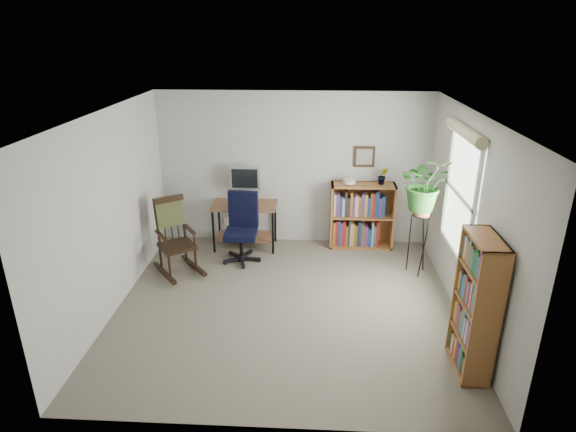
# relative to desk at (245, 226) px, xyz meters

# --- Properties ---
(floor) EXTENTS (4.20, 4.00, 0.00)m
(floor) POSITION_rel_desk_xyz_m (0.75, -1.70, -0.36)
(floor) COLOR slate
(floor) RESTS_ON ground
(ceiling) EXTENTS (4.20, 4.00, 0.00)m
(ceiling) POSITION_rel_desk_xyz_m (0.75, -1.70, 2.04)
(ceiling) COLOR silver
(ceiling) RESTS_ON ground
(wall_back) EXTENTS (4.20, 0.00, 2.40)m
(wall_back) POSITION_rel_desk_xyz_m (0.75, 0.30, 0.84)
(wall_back) COLOR #BABAB6
(wall_back) RESTS_ON ground
(wall_front) EXTENTS (4.20, 0.00, 2.40)m
(wall_front) POSITION_rel_desk_xyz_m (0.75, -3.70, 0.84)
(wall_front) COLOR #BABAB6
(wall_front) RESTS_ON ground
(wall_left) EXTENTS (0.00, 4.00, 2.40)m
(wall_left) POSITION_rel_desk_xyz_m (-1.35, -1.70, 0.84)
(wall_left) COLOR #BABAB6
(wall_left) RESTS_ON ground
(wall_right) EXTENTS (0.00, 4.00, 2.40)m
(wall_right) POSITION_rel_desk_xyz_m (2.85, -1.70, 0.84)
(wall_right) COLOR #BABAB6
(wall_right) RESTS_ON ground
(window) EXTENTS (0.12, 1.20, 1.50)m
(window) POSITION_rel_desk_xyz_m (2.81, -1.40, 1.04)
(window) COLOR white
(window) RESTS_ON wall_right
(desk) EXTENTS (0.99, 0.55, 0.72)m
(desk) POSITION_rel_desk_xyz_m (0.00, 0.00, 0.00)
(desk) COLOR brown
(desk) RESTS_ON floor
(monitor) EXTENTS (0.46, 0.16, 0.56)m
(monitor) POSITION_rel_desk_xyz_m (0.00, 0.14, 0.64)
(monitor) COLOR #B3B2B7
(monitor) RESTS_ON desk
(keyboard) EXTENTS (0.40, 0.15, 0.02)m
(keyboard) POSITION_rel_desk_xyz_m (0.00, -0.12, 0.37)
(keyboard) COLOR black
(keyboard) RESTS_ON desk
(office_chair) EXTENTS (0.62, 0.62, 1.05)m
(office_chair) POSITION_rel_desk_xyz_m (0.01, -0.50, 0.17)
(office_chair) COLOR black
(office_chair) RESTS_ON floor
(rocking_chair) EXTENTS (1.01, 1.10, 1.10)m
(rocking_chair) POSITION_rel_desk_xyz_m (-0.84, -0.89, 0.19)
(rocking_chair) COLOR black
(rocking_chair) RESTS_ON floor
(low_bookshelf) EXTENTS (0.98, 0.33, 1.04)m
(low_bookshelf) POSITION_rel_desk_xyz_m (1.83, 0.12, 0.16)
(low_bookshelf) COLOR #986132
(low_bookshelf) RESTS_ON floor
(tall_bookshelf) EXTENTS (0.27, 0.64, 1.46)m
(tall_bookshelf) POSITION_rel_desk_xyz_m (2.67, -2.79, 0.37)
(tall_bookshelf) COLOR #986132
(tall_bookshelf) RESTS_ON floor
(plant_stand) EXTENTS (0.36, 0.36, 1.03)m
(plant_stand) POSITION_rel_desk_xyz_m (2.55, -0.72, 0.15)
(plant_stand) COLOR black
(plant_stand) RESTS_ON floor
(spider_plant) EXTENTS (1.69, 1.88, 1.46)m
(spider_plant) POSITION_rel_desk_xyz_m (2.55, -0.72, 1.32)
(spider_plant) COLOR #265F21
(spider_plant) RESTS_ON plant_stand
(potted_plant_small) EXTENTS (0.13, 0.24, 0.11)m
(potted_plant_small) POSITION_rel_desk_xyz_m (2.11, 0.13, 0.73)
(potted_plant_small) COLOR #265F21
(potted_plant_small) RESTS_ON low_bookshelf
(framed_picture) EXTENTS (0.32, 0.04, 0.32)m
(framed_picture) POSITION_rel_desk_xyz_m (1.83, 0.27, 1.07)
(framed_picture) COLOR black
(framed_picture) RESTS_ON wall_back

